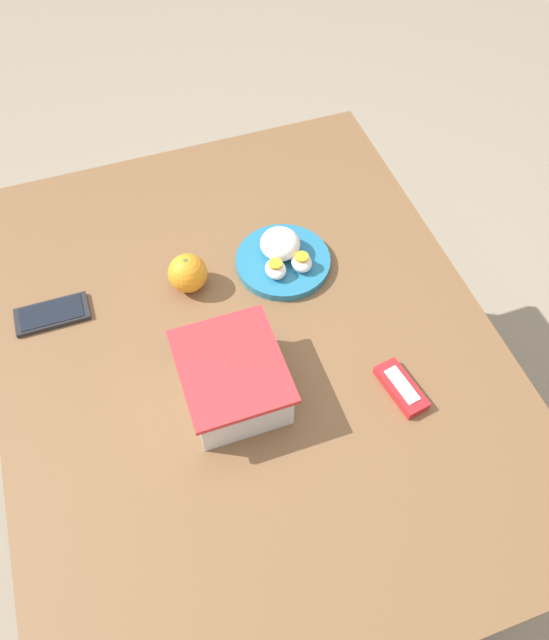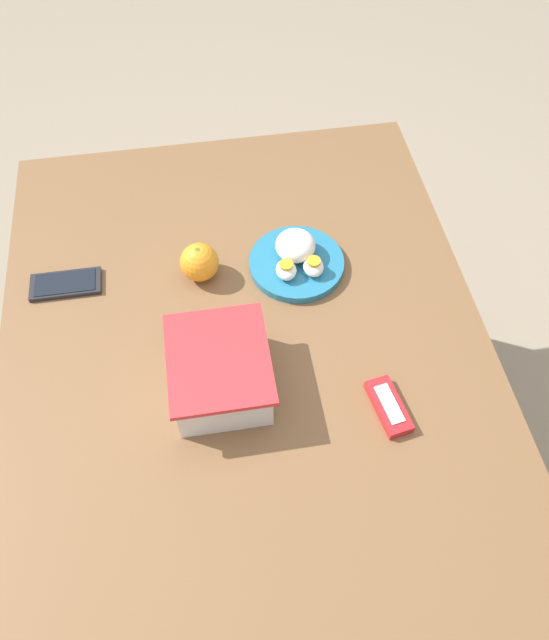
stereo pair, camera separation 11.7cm
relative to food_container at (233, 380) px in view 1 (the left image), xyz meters
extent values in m
plane|color=gray|center=(0.09, -0.05, -0.75)|extent=(10.00, 10.00, 0.00)
cube|color=brown|center=(0.09, -0.05, -0.06)|extent=(1.17, 0.92, 0.03)
cylinder|color=brown|center=(-0.44, -0.45, -0.41)|extent=(0.06, 0.06, 0.68)
cylinder|color=brown|center=(0.61, -0.45, -0.41)|extent=(0.06, 0.06, 0.68)
cylinder|color=brown|center=(0.61, 0.35, -0.41)|extent=(0.06, 0.06, 0.68)
cube|color=white|center=(0.00, 0.00, 0.00)|extent=(0.19, 0.16, 0.08)
cube|color=beige|center=(0.00, 0.00, -0.02)|extent=(0.17, 0.15, 0.05)
cube|color=red|center=(0.00, 0.00, 0.05)|extent=(0.20, 0.18, 0.01)
ellipsoid|color=gray|center=(0.00, -0.01, 0.00)|extent=(0.05, 0.05, 0.02)
sphere|color=orange|center=(0.26, 0.01, 0.00)|extent=(0.08, 0.08, 0.08)
cylinder|color=#4C662D|center=(0.26, 0.01, 0.04)|extent=(0.01, 0.01, 0.00)
cylinder|color=teal|center=(0.25, -0.18, -0.03)|extent=(0.19, 0.19, 0.02)
ellipsoid|color=white|center=(0.27, -0.18, 0.00)|extent=(0.08, 0.08, 0.05)
ellipsoid|color=white|center=(0.22, -0.21, -0.01)|extent=(0.05, 0.04, 0.03)
cylinder|color=#F4A823|center=(0.22, -0.21, 0.01)|extent=(0.03, 0.03, 0.01)
ellipsoid|color=white|center=(0.22, -0.15, -0.01)|extent=(0.05, 0.04, 0.03)
cylinder|color=#F4A823|center=(0.22, -0.15, 0.01)|extent=(0.03, 0.03, 0.01)
cube|color=red|center=(-0.10, -0.28, -0.03)|extent=(0.12, 0.06, 0.02)
cube|color=white|center=(-0.10, -0.28, -0.02)|extent=(0.08, 0.04, 0.00)
cube|color=#232328|center=(0.27, 0.28, -0.04)|extent=(0.07, 0.14, 0.01)
cube|color=black|center=(0.27, 0.28, -0.03)|extent=(0.06, 0.12, 0.00)
camera|label=1|loc=(-0.53, 0.11, 0.95)|focal=35.00mm
camera|label=2|loc=(-0.56, -0.01, 0.95)|focal=35.00mm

